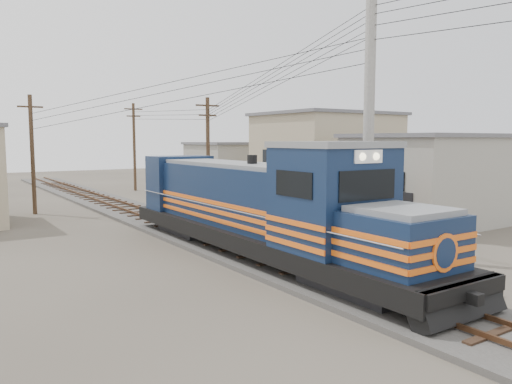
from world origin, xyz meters
TOP-DOWN VIEW (x-y plane):
  - ground at (0.00, 0.00)m, footprint 120.00×120.00m
  - ballast at (0.00, 10.00)m, footprint 3.60×70.00m
  - track at (0.00, 10.00)m, footprint 1.15×70.00m
  - locomotive at (0.00, 1.40)m, footprint 3.12×16.99m
  - utility_pole_main at (3.50, -0.50)m, footprint 0.40×0.40m
  - wooden_pole_mid at (4.50, 14.00)m, footprint 1.60×0.24m
  - wooden_pole_far at (4.80, 28.00)m, footprint 1.60×0.24m
  - wooden_pole_left at (-5.00, 18.00)m, footprint 1.60×0.24m
  - power_lines at (-0.14, 8.49)m, footprint 9.65×19.00m
  - shophouse_front at (11.50, 3.00)m, footprint 7.35×6.30m
  - shophouse_mid at (12.50, 12.00)m, footprint 8.40×7.35m
  - shophouse_back at (11.00, 22.00)m, footprint 6.30×6.30m
  - billboard at (6.37, 1.45)m, footprint 2.01×0.42m
  - market_umbrella at (5.24, 5.89)m, footprint 2.15×2.15m
  - vendor at (7.21, 6.80)m, footprint 0.57×0.38m
  - plant_nursery at (4.86, 3.70)m, footprint 3.59×3.26m

SIDE VIEW (x-z plane):
  - ground at x=0.00m, z-range 0.00..0.00m
  - ballast at x=0.00m, z-range 0.00..0.16m
  - track at x=0.00m, z-range 0.20..0.32m
  - plant_nursery at x=4.86m, z-range -0.07..1.03m
  - vendor at x=7.21m, z-range 0.00..1.55m
  - locomotive at x=0.00m, z-range -0.29..3.92m
  - market_umbrella at x=5.24m, z-range 0.84..3.06m
  - shophouse_back at x=11.00m, z-range 0.01..4.21m
  - billboard at x=6.37m, z-range 0.73..3.84m
  - shophouse_front at x=11.50m, z-range 0.01..4.71m
  - shophouse_mid at x=12.50m, z-range 0.01..6.21m
  - wooden_pole_mid at x=4.50m, z-range 0.18..7.18m
  - wooden_pole_left at x=-5.00m, z-range 0.18..7.18m
  - wooden_pole_far at x=4.80m, z-range 0.18..7.68m
  - utility_pole_main at x=3.50m, z-range 0.00..10.00m
  - power_lines at x=-0.14m, z-range 5.91..9.21m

